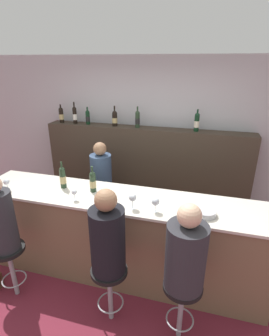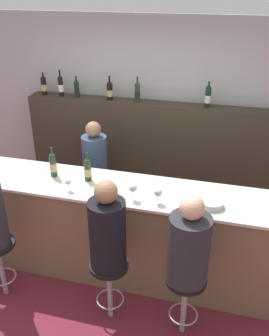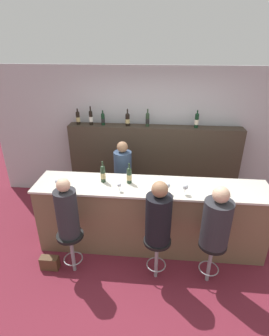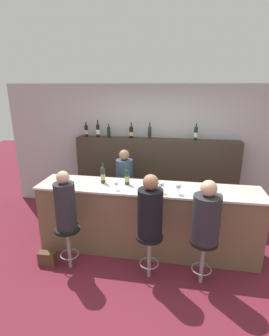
# 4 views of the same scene
# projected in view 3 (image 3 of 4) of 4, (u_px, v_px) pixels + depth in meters

# --- Properties ---
(ground_plane) EXTENTS (16.00, 16.00, 0.00)m
(ground_plane) POSITION_uv_depth(u_px,v_px,m) (149.00, 258.00, 3.98)
(ground_plane) COLOR maroon
(wall_back) EXTENTS (6.40, 0.05, 2.60)m
(wall_back) POSITION_uv_depth(u_px,v_px,m) (154.00, 136.00, 5.10)
(wall_back) COLOR #B2B2B7
(wall_back) RESTS_ON ground_plane
(bar_counter) EXTENTS (3.42, 0.67, 1.09)m
(bar_counter) POSITION_uv_depth(u_px,v_px,m) (150.00, 216.00, 4.03)
(bar_counter) COLOR brown
(bar_counter) RESTS_ON ground_plane
(back_bar_cabinet) EXTENTS (3.21, 0.28, 1.57)m
(back_bar_cabinet) POSITION_uv_depth(u_px,v_px,m) (153.00, 165.00, 5.13)
(back_bar_cabinet) COLOR #382D23
(back_bar_cabinet) RESTS_ON ground_plane
(wine_bottle_counter_0) EXTENTS (0.07, 0.07, 0.33)m
(wine_bottle_counter_0) POSITION_uv_depth(u_px,v_px,m) (103.00, 174.00, 3.84)
(wine_bottle_counter_0) COLOR #233823
(wine_bottle_counter_0) RESTS_ON bar_counter
(wine_bottle_counter_1) EXTENTS (0.07, 0.07, 0.32)m
(wine_bottle_counter_1) POSITION_uv_depth(u_px,v_px,m) (129.00, 175.00, 3.81)
(wine_bottle_counter_1) COLOR #233823
(wine_bottle_counter_1) RESTS_ON bar_counter
(wine_bottle_backbar_0) EXTENTS (0.07, 0.07, 0.29)m
(wine_bottle_backbar_0) POSITION_uv_depth(u_px,v_px,m) (78.00, 118.00, 4.85)
(wine_bottle_backbar_0) COLOR black
(wine_bottle_backbar_0) RESTS_ON back_bar_cabinet
(wine_bottle_backbar_1) EXTENTS (0.07, 0.07, 0.34)m
(wine_bottle_backbar_1) POSITION_uv_depth(u_px,v_px,m) (91.00, 117.00, 4.82)
(wine_bottle_backbar_1) COLOR black
(wine_bottle_backbar_1) RESTS_ON back_bar_cabinet
(wine_bottle_backbar_2) EXTENTS (0.07, 0.07, 0.27)m
(wine_bottle_backbar_2) POSITION_uv_depth(u_px,v_px,m) (103.00, 119.00, 4.81)
(wine_bottle_backbar_2) COLOR black
(wine_bottle_backbar_2) RESTS_ON back_bar_cabinet
(wine_bottle_backbar_3) EXTENTS (0.08, 0.08, 0.31)m
(wine_bottle_backbar_3) POSITION_uv_depth(u_px,v_px,m) (128.00, 119.00, 4.77)
(wine_bottle_backbar_3) COLOR black
(wine_bottle_backbar_3) RESTS_ON back_bar_cabinet
(wine_bottle_backbar_4) EXTENTS (0.07, 0.07, 0.32)m
(wine_bottle_backbar_4) POSITION_uv_depth(u_px,v_px,m) (148.00, 119.00, 4.74)
(wine_bottle_backbar_4) COLOR #233823
(wine_bottle_backbar_4) RESTS_ON back_bar_cabinet
(wine_bottle_backbar_5) EXTENTS (0.07, 0.07, 0.31)m
(wine_bottle_backbar_5) POSITION_uv_depth(u_px,v_px,m) (197.00, 120.00, 4.66)
(wine_bottle_backbar_5) COLOR black
(wine_bottle_backbar_5) RESTS_ON back_bar_cabinet
(wine_glass_0) EXTENTS (0.07, 0.07, 0.14)m
(wine_glass_0) POSITION_uv_depth(u_px,v_px,m) (58.00, 182.00, 3.68)
(wine_glass_0) COLOR silver
(wine_glass_0) RESTS_ON bar_counter
(wine_glass_1) EXTENTS (0.06, 0.06, 0.13)m
(wine_glass_1) POSITION_uv_depth(u_px,v_px,m) (119.00, 185.00, 3.61)
(wine_glass_1) COLOR silver
(wine_glass_1) RESTS_ON bar_counter
(wine_glass_2) EXTENTS (0.08, 0.08, 0.17)m
(wine_glass_2) POSITION_uv_depth(u_px,v_px,m) (167.00, 186.00, 3.54)
(wine_glass_2) COLOR silver
(wine_glass_2) RESTS_ON bar_counter
(wine_glass_3) EXTENTS (0.08, 0.08, 0.16)m
(wine_glass_3) POSITION_uv_depth(u_px,v_px,m) (185.00, 187.00, 3.53)
(wine_glass_3) COLOR silver
(wine_glass_3) RESTS_ON bar_counter
(metal_bowl) EXTENTS (0.22, 0.22, 0.06)m
(metal_bowl) POSITION_uv_depth(u_px,v_px,m) (221.00, 192.00, 3.59)
(metal_bowl) COLOR #B7B7BC
(metal_bowl) RESTS_ON bar_counter
(bar_stool_left) EXTENTS (0.36, 0.36, 0.65)m
(bar_stool_left) POSITION_uv_depth(u_px,v_px,m) (71.00, 242.00, 3.56)
(bar_stool_left) COLOR gray
(bar_stool_left) RESTS_ON ground_plane
(guest_seated_left) EXTENTS (0.28, 0.28, 0.84)m
(guest_seated_left) POSITION_uv_depth(u_px,v_px,m) (67.00, 211.00, 3.33)
(guest_seated_left) COLOR #28282D
(guest_seated_left) RESTS_ON bar_stool_left
(bar_stool_middle) EXTENTS (0.36, 0.36, 0.65)m
(bar_stool_middle) POSITION_uv_depth(u_px,v_px,m) (157.00, 248.00, 3.46)
(bar_stool_middle) COLOR gray
(bar_stool_middle) RESTS_ON ground_plane
(guest_seated_middle) EXTENTS (0.33, 0.33, 0.86)m
(guest_seated_middle) POSITION_uv_depth(u_px,v_px,m) (158.00, 216.00, 3.23)
(guest_seated_middle) COLOR black
(guest_seated_middle) RESTS_ON bar_stool_middle
(bar_stool_right) EXTENTS (0.36, 0.36, 0.65)m
(bar_stool_right) POSITION_uv_depth(u_px,v_px,m) (211.00, 252.00, 3.40)
(bar_stool_right) COLOR gray
(bar_stool_right) RESTS_ON ground_plane
(guest_seated_right) EXTENTS (0.35, 0.35, 0.82)m
(guest_seated_right) POSITION_uv_depth(u_px,v_px,m) (217.00, 221.00, 3.18)
(guest_seated_right) COLOR #28282D
(guest_seated_right) RESTS_ON bar_stool_right
(bartender) EXTENTS (0.31, 0.31, 1.47)m
(bartender) POSITION_uv_depth(u_px,v_px,m) (123.00, 183.00, 4.69)
(bartender) COLOR #334766
(bartender) RESTS_ON ground_plane
(handbag) EXTENTS (0.26, 0.12, 0.20)m
(handbag) POSITION_uv_depth(u_px,v_px,m) (50.00, 263.00, 3.77)
(handbag) COLOR #513823
(handbag) RESTS_ON ground_plane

